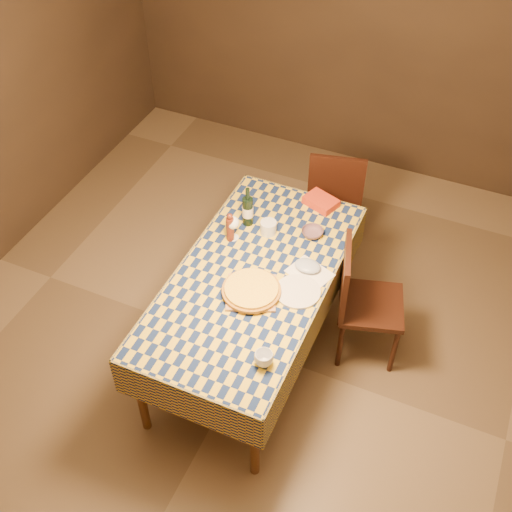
% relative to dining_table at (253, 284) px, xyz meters
% --- Properties ---
extents(room, '(5.00, 5.10, 2.70)m').
position_rel_dining_table_xyz_m(room, '(0.00, 0.00, 0.66)').
color(room, brown).
rests_on(room, ground).
extents(dining_table, '(0.94, 1.84, 0.77)m').
position_rel_dining_table_xyz_m(dining_table, '(0.00, 0.00, 0.00)').
color(dining_table, brown).
rests_on(dining_table, ground).
extents(cutting_board, '(0.39, 0.39, 0.02)m').
position_rel_dining_table_xyz_m(cutting_board, '(0.05, -0.14, 0.09)').
color(cutting_board, '#B17E53').
rests_on(cutting_board, dining_table).
extents(pizza, '(0.47, 0.47, 0.04)m').
position_rel_dining_table_xyz_m(pizza, '(0.05, -0.14, 0.11)').
color(pizza, '#A3691B').
rests_on(pizza, cutting_board).
extents(pepper_mill, '(0.06, 0.06, 0.22)m').
position_rel_dining_table_xyz_m(pepper_mill, '(-0.27, 0.25, 0.18)').
color(pepper_mill, '#532013').
rests_on(pepper_mill, dining_table).
extents(bowl, '(0.19, 0.19, 0.05)m').
position_rel_dining_table_xyz_m(bowl, '(0.21, 0.50, 0.10)').
color(bowl, '#604451').
rests_on(bowl, dining_table).
extents(wine_glass, '(0.09, 0.09, 0.18)m').
position_rel_dining_table_xyz_m(wine_glass, '(-0.26, 0.27, 0.20)').
color(wine_glass, white).
rests_on(wine_glass, dining_table).
extents(wine_bottle, '(0.08, 0.08, 0.30)m').
position_rel_dining_table_xyz_m(wine_bottle, '(-0.23, 0.44, 0.19)').
color(wine_bottle, black).
rests_on(wine_bottle, dining_table).
extents(deli_tub, '(0.14, 0.14, 0.09)m').
position_rel_dining_table_xyz_m(deli_tub, '(-0.07, 0.41, 0.12)').
color(deli_tub, silver).
rests_on(deli_tub, dining_table).
extents(takeout_container, '(0.26, 0.22, 0.06)m').
position_rel_dining_table_xyz_m(takeout_container, '(0.16, 0.82, 0.10)').
color(takeout_container, '#B43017').
rests_on(takeout_container, dining_table).
extents(white_plate, '(0.36, 0.36, 0.02)m').
position_rel_dining_table_xyz_m(white_plate, '(0.31, -0.02, 0.08)').
color(white_plate, silver).
rests_on(white_plate, dining_table).
extents(tumbler, '(0.12, 0.12, 0.09)m').
position_rel_dining_table_xyz_m(tumbler, '(0.33, -0.58, 0.12)').
color(tumbler, white).
rests_on(tumbler, dining_table).
extents(flour_patch, '(0.31, 0.28, 0.00)m').
position_rel_dining_table_xyz_m(flour_patch, '(0.32, 0.17, 0.08)').
color(flour_patch, white).
rests_on(flour_patch, dining_table).
extents(flour_bag, '(0.19, 0.15, 0.05)m').
position_rel_dining_table_xyz_m(flour_bag, '(0.29, 0.20, 0.10)').
color(flour_bag, '#95A6BF').
rests_on(flour_bag, dining_table).
extents(chair_far, '(0.50, 0.51, 0.93)m').
position_rel_dining_table_xyz_m(chair_far, '(0.13, 1.30, -0.17)').
color(chair_far, black).
rests_on(chair_far, ground).
extents(chair_right, '(0.53, 0.52, 0.93)m').
position_rel_dining_table_xyz_m(chair_right, '(0.63, 0.32, -0.17)').
color(chair_right, black).
rests_on(chair_right, ground).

